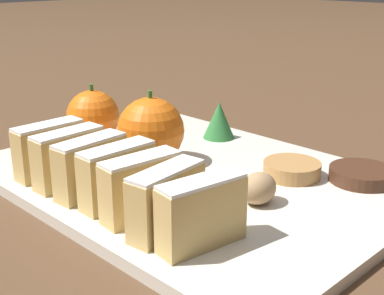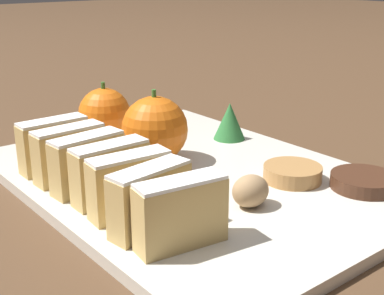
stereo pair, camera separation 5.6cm
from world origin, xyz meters
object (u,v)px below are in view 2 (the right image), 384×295
object	(u,v)px
orange_far	(155,129)
chocolate_cookie	(364,182)
walnut	(250,191)
orange_near	(105,114)

from	to	relation	value
orange_far	chocolate_cookie	size ratio (longest dim) A/B	1.24
chocolate_cookie	walnut	bearing A→B (deg)	160.77
orange_far	walnut	distance (m)	0.16
orange_near	chocolate_cookie	size ratio (longest dim) A/B	1.11
orange_far	walnut	xyz separation A→B (m)	(-0.00, -0.16, -0.02)
orange_near	chocolate_cookie	distance (m)	0.33
orange_far	walnut	bearing A→B (deg)	-90.68
orange_near	orange_far	size ratio (longest dim) A/B	0.89
orange_near	chocolate_cookie	world-z (taller)	orange_near
walnut	chocolate_cookie	world-z (taller)	walnut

